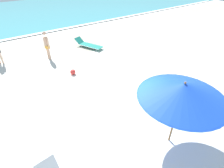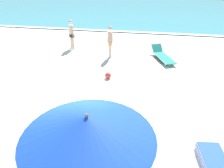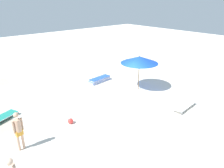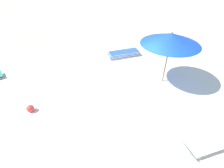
{
  "view_description": "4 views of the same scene",
  "coord_description": "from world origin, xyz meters",
  "views": [
    {
      "loc": [
        -2.73,
        -4.03,
        5.05
      ],
      "look_at": [
        0.59,
        0.53,
        1.14
      ],
      "focal_mm": 28.0,
      "sensor_mm": 36.0,
      "label": 1
    },
    {
      "loc": [
        2.1,
        -4.98,
        4.72
      ],
      "look_at": [
        1.0,
        1.38,
        1.13
      ],
      "focal_mm": 35.0,
      "sensor_mm": 36.0,
      "label": 2
    },
    {
      "loc": [
        -8.26,
        8.67,
        6.03
      ],
      "look_at": [
        0.93,
        0.59,
        1.15
      ],
      "focal_mm": 35.0,
      "sensor_mm": 36.0,
      "label": 3
    },
    {
      "loc": [
        -5.11,
        1.91,
        4.88
      ],
      "look_at": [
        0.27,
        0.67,
        0.87
      ],
      "focal_mm": 28.0,
      "sensor_mm": 36.0,
      "label": 4
    }
  ],
  "objects": [
    {
      "name": "ground_plane",
      "position": [
        0.0,
        0.01,
        -0.08
      ],
      "size": [
        60.0,
        60.0,
        0.16
      ],
      "color": "silver"
    },
    {
      "name": "beach_umbrella",
      "position": [
        1.15,
        -2.05,
        2.13
      ],
      "size": [
        2.53,
        2.53,
        2.44
      ],
      "color": "olive",
      "rests_on": "ground_plane"
    },
    {
      "name": "lounger_stack",
      "position": [
        4.07,
        -0.89,
        0.16
      ],
      "size": [
        0.81,
        1.96,
        0.32
      ],
      "rotation": [
        0.0,
        0.0,
        0.11
      ],
      "color": "blue",
      "rests_on": "ground_plane"
    },
    {
      "name": "sun_lounger_beside_umbrella",
      "position": [
        -2.55,
        -1.73,
        0.22
      ],
      "size": [
        0.78,
        2.23,
        0.63
      ],
      "rotation": [
        0.0,
        0.0,
        0.08
      ],
      "color": "white",
      "rests_on": "ground_plane"
    },
    {
      "name": "beachgoer_shoreline_child",
      "position": [
        -0.0,
        6.52,
        1.0
      ],
      "size": [
        0.27,
        0.45,
        1.76
      ],
      "rotation": [
        0.0,
        0.0,
        1.73
      ],
      "color": "tan",
      "rests_on": "ground_plane"
    },
    {
      "name": "beach_ball",
      "position": [
        0.38,
        3.9,
        0.14
      ],
      "size": [
        0.29,
        0.29,
        0.29
      ],
      "color": "red",
      "rests_on": "ground_plane"
    }
  ]
}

